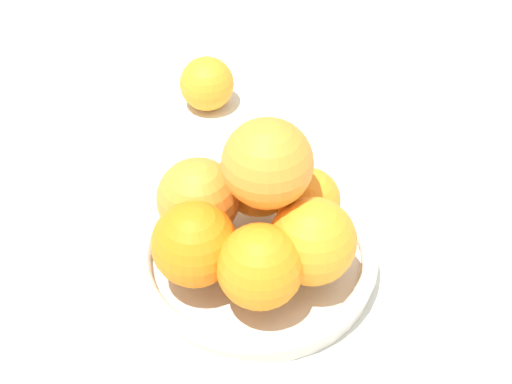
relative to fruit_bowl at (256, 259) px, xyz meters
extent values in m
plane|color=silver|center=(0.00, 0.00, -0.02)|extent=(4.00, 4.00, 0.00)
cylinder|color=silver|center=(0.00, 0.00, -0.01)|extent=(0.23, 0.23, 0.01)
torus|color=silver|center=(0.00, 0.00, 0.01)|extent=(0.24, 0.24, 0.02)
sphere|color=orange|center=(-0.06, 0.01, 0.05)|extent=(0.08, 0.08, 0.08)
sphere|color=orange|center=(-0.04, -0.04, 0.06)|extent=(0.08, 0.08, 0.08)
sphere|color=orange|center=(0.02, -0.06, 0.05)|extent=(0.06, 0.06, 0.06)
sphere|color=orange|center=(0.06, -0.02, 0.06)|extent=(0.08, 0.08, 0.08)
sphere|color=orange|center=(0.04, 0.05, 0.06)|extent=(0.08, 0.08, 0.08)
sphere|color=orange|center=(-0.02, 0.06, 0.06)|extent=(0.08, 0.08, 0.08)
sphere|color=orange|center=(0.00, -0.01, 0.12)|extent=(0.08, 0.08, 0.08)
sphere|color=orange|center=(0.28, -0.02, 0.02)|extent=(0.07, 0.07, 0.07)
camera|label=1|loc=(-0.56, 0.15, 0.61)|focal=60.00mm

